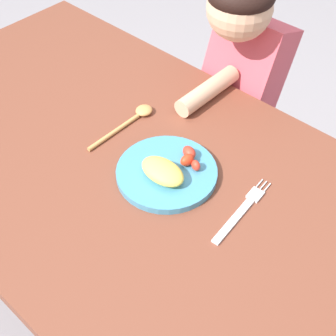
{
  "coord_description": "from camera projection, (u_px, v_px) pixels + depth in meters",
  "views": [
    {
      "loc": [
        0.6,
        -0.51,
        1.51
      ],
      "look_at": [
        0.1,
        0.03,
        0.73
      ],
      "focal_mm": 50.93,
      "sensor_mm": 36.0,
      "label": 1
    }
  ],
  "objects": [
    {
      "name": "ground_plane",
      "position": [
        140.0,
        307.0,
        1.63
      ],
      "size": [
        8.0,
        8.0,
        0.0
      ],
      "primitive_type": "plane",
      "color": "gray"
    },
    {
      "name": "dining_table",
      "position": [
        129.0,
        182.0,
        1.17
      ],
      "size": [
        1.45,
        0.8,
        0.71
      ],
      "color": "brown",
      "rests_on": "ground_plane"
    },
    {
      "name": "plate",
      "position": [
        167.0,
        172.0,
        1.07
      ],
      "size": [
        0.23,
        0.23,
        0.05
      ],
      "color": "teal",
      "rests_on": "dining_table"
    },
    {
      "name": "fork",
      "position": [
        241.0,
        211.0,
        1.01
      ],
      "size": [
        0.04,
        0.21,
        0.01
      ],
      "rotation": [
        0.0,
        0.0,
        1.66
      ],
      "color": "silver",
      "rests_on": "dining_table"
    },
    {
      "name": "spoon",
      "position": [
        134.0,
        118.0,
        1.21
      ],
      "size": [
        0.04,
        0.21,
        0.02
      ],
      "rotation": [
        0.0,
        0.0,
        1.58
      ],
      "color": "tan",
      "rests_on": "dining_table"
    },
    {
      "name": "person",
      "position": [
        239.0,
        112.0,
        1.48
      ],
      "size": [
        0.21,
        0.39,
        1.02
      ],
      "rotation": [
        0.0,
        0.0,
        3.14
      ],
      "color": "#3E535D",
      "rests_on": "ground_plane"
    }
  ]
}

